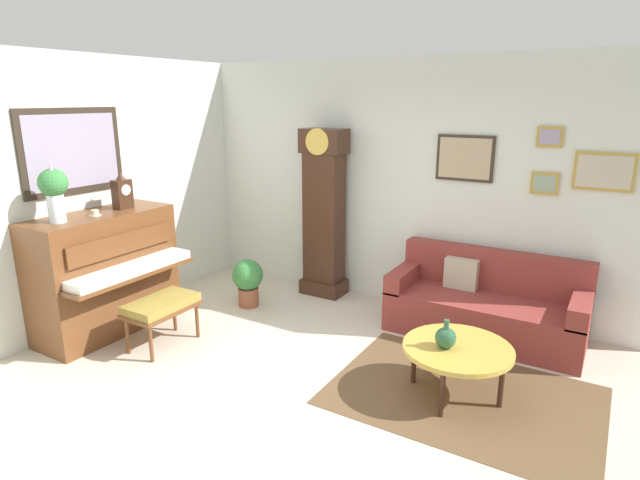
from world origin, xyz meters
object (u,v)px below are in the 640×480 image
at_px(couch, 486,305).
at_px(teacup, 95,213).
at_px(piano, 106,272).
at_px(mantel_clock, 122,192).
at_px(piano_bench, 162,307).
at_px(flower_vase, 54,189).
at_px(potted_plant, 248,280).
at_px(green_jug, 446,338).
at_px(coffee_table, 458,350).
at_px(grandfather_clock, 324,218).

xyz_separation_m(couch, teacup, (-3.35, -1.98, 0.96)).
bearing_deg(piano, teacup, -57.30).
relative_size(piano, mantel_clock, 3.79).
distance_m(piano_bench, teacup, 1.12).
bearing_deg(teacup, flower_vase, -98.42).
xyz_separation_m(flower_vase, teacup, (0.05, 0.35, -0.29)).
bearing_deg(potted_plant, green_jug, -15.36).
relative_size(coffee_table, flower_vase, 1.52).
distance_m(piano_bench, grandfather_clock, 2.20).
distance_m(coffee_table, mantel_clock, 3.64).
relative_size(piano_bench, couch, 0.37).
relative_size(coffee_table, potted_plant, 1.57).
relative_size(couch, potted_plant, 3.39).
bearing_deg(couch, teacup, -149.45).
distance_m(couch, teacup, 4.01).
relative_size(grandfather_clock, teacup, 17.50).
bearing_deg(piano, green_jug, 9.06).
height_order(piano_bench, couch, couch).
bearing_deg(coffee_table, mantel_clock, -174.72).
distance_m(piano, piano_bench, 0.79).
height_order(piano_bench, teacup, teacup).
height_order(teacup, potted_plant, teacup).
height_order(piano_bench, potted_plant, potted_plant).
bearing_deg(couch, flower_vase, -145.60).
bearing_deg(coffee_table, teacup, -168.43).
bearing_deg(couch, potted_plant, -165.80).
height_order(couch, teacup, teacup).
height_order(flower_vase, teacup, flower_vase).
relative_size(coffee_table, teacup, 7.59).
bearing_deg(flower_vase, coffee_table, 16.85).
xyz_separation_m(couch, coffee_table, (0.08, -1.28, 0.09)).
height_order(couch, green_jug, couch).
bearing_deg(piano_bench, green_jug, 11.15).
xyz_separation_m(couch, green_jug, (-0.00, -1.35, 0.21)).
bearing_deg(piano_bench, teacup, -171.43).
distance_m(grandfather_clock, potted_plant, 1.17).
xyz_separation_m(flower_vase, green_jug, (3.40, 0.98, -1.04)).
bearing_deg(potted_plant, piano_bench, -93.94).
relative_size(piano, grandfather_clock, 0.71).
relative_size(mantel_clock, flower_vase, 0.66).
bearing_deg(piano_bench, piano, -178.39).
height_order(couch, mantel_clock, mantel_clock).
height_order(piano_bench, flower_vase, flower_vase).
distance_m(couch, flower_vase, 4.31).
bearing_deg(flower_vase, teacup, 81.58).
bearing_deg(mantel_clock, teacup, -82.28).
distance_m(mantel_clock, flower_vase, 0.75).
bearing_deg(piano, flower_vase, -89.69).
bearing_deg(coffee_table, piano_bench, -167.66).
distance_m(mantel_clock, green_jug, 3.53).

